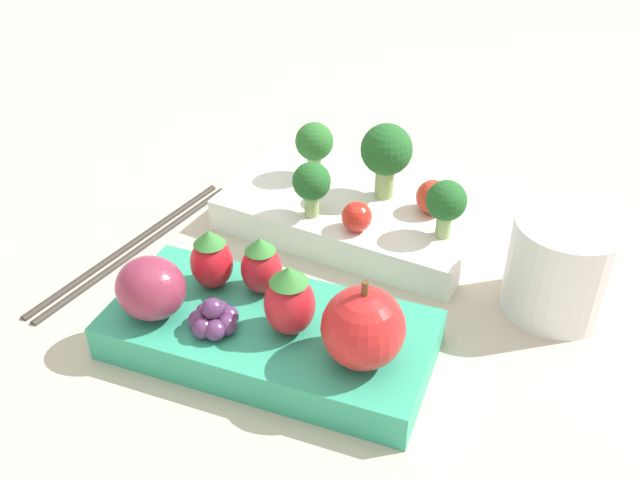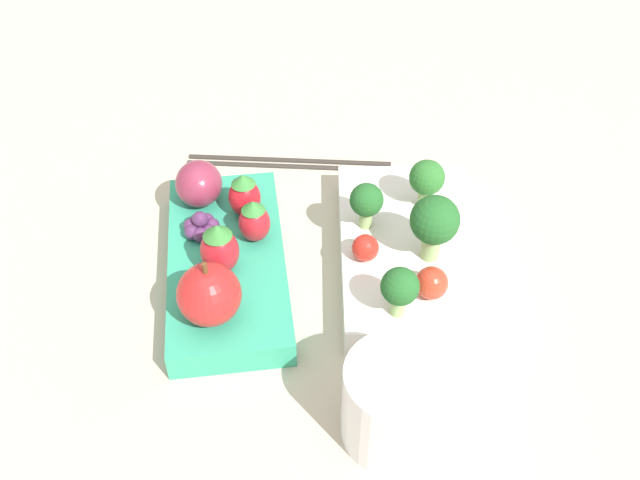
% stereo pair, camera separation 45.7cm
% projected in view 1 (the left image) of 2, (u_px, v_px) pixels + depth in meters
% --- Properties ---
extents(ground_plane, '(4.00, 4.00, 0.00)m').
position_uv_depth(ground_plane, '(307.00, 282.00, 0.53)').
color(ground_plane, '#BCB29E').
extents(bento_box_savoury, '(0.21, 0.13, 0.03)m').
position_uv_depth(bento_box_savoury, '(360.00, 212.00, 0.58)').
color(bento_box_savoury, white).
rests_on(bento_box_savoury, ground_plane).
extents(bento_box_fruit, '(0.22, 0.12, 0.03)m').
position_uv_depth(bento_box_fruit, '(270.00, 335.00, 0.46)').
color(bento_box_fruit, '#33A87F').
rests_on(bento_box_fruit, ground_plane).
extents(broccoli_floret_0, '(0.03, 0.03, 0.05)m').
position_uv_depth(broccoli_floret_0, '(314.00, 143.00, 0.59)').
color(broccoli_floret_0, '#93B770').
rests_on(broccoli_floret_0, bento_box_savoury).
extents(broccoli_floret_1, '(0.03, 0.03, 0.05)m').
position_uv_depth(broccoli_floret_1, '(446.00, 203.00, 0.52)').
color(broccoli_floret_1, '#93B770').
rests_on(broccoli_floret_1, bento_box_savoury).
extents(broccoli_floret_2, '(0.03, 0.03, 0.05)m').
position_uv_depth(broccoli_floret_2, '(312.00, 183.00, 0.54)').
color(broccoli_floret_2, '#93B770').
rests_on(broccoli_floret_2, bento_box_savoury).
extents(broccoli_floret_3, '(0.04, 0.04, 0.06)m').
position_uv_depth(broccoli_floret_3, '(386.00, 152.00, 0.56)').
color(broccoli_floret_3, '#93B770').
rests_on(broccoli_floret_3, bento_box_savoury).
extents(cherry_tomato_0, '(0.02, 0.02, 0.02)m').
position_uv_depth(cherry_tomato_0, '(357.00, 217.00, 0.53)').
color(cherry_tomato_0, red).
rests_on(cherry_tomato_0, bento_box_savoury).
extents(cherry_tomato_1, '(0.03, 0.03, 0.03)m').
position_uv_depth(cherry_tomato_1, '(433.00, 197.00, 0.55)').
color(cherry_tomato_1, red).
rests_on(cherry_tomato_1, bento_box_savoury).
extents(apple, '(0.05, 0.05, 0.06)m').
position_uv_depth(apple, '(363.00, 328.00, 0.41)').
color(apple, red).
rests_on(apple, bento_box_fruit).
extents(strawberry_0, '(0.03, 0.03, 0.04)m').
position_uv_depth(strawberry_0, '(211.00, 259.00, 0.47)').
color(strawberry_0, red).
rests_on(strawberry_0, bento_box_fruit).
extents(strawberry_1, '(0.03, 0.03, 0.05)m').
position_uv_depth(strawberry_1, '(290.00, 301.00, 0.43)').
color(strawberry_1, red).
rests_on(strawberry_1, bento_box_fruit).
extents(strawberry_2, '(0.03, 0.03, 0.04)m').
position_uv_depth(strawberry_2, '(261.00, 266.00, 0.47)').
color(strawberry_2, red).
rests_on(strawberry_2, bento_box_fruit).
extents(plum, '(0.05, 0.04, 0.04)m').
position_uv_depth(plum, '(151.00, 288.00, 0.45)').
color(plum, '#892D47').
rests_on(plum, bento_box_fruit).
extents(grape_cluster, '(0.03, 0.03, 0.02)m').
position_uv_depth(grape_cluster, '(214.00, 319.00, 0.44)').
color(grape_cluster, '#562D5B').
rests_on(grape_cluster, bento_box_fruit).
extents(drinking_cup, '(0.07, 0.07, 0.07)m').
position_uv_depth(drinking_cup, '(562.00, 266.00, 0.49)').
color(drinking_cup, white).
rests_on(drinking_cup, ground_plane).
extents(chopsticks_pair, '(0.03, 0.21, 0.01)m').
position_uv_depth(chopsticks_pair, '(134.00, 244.00, 0.56)').
color(chopsticks_pair, '#332D28').
rests_on(chopsticks_pair, ground_plane).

